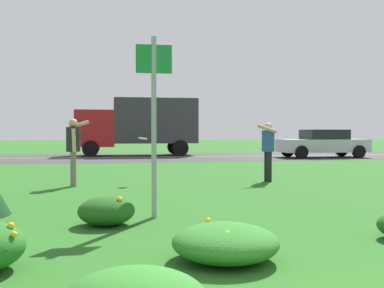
{
  "coord_description": "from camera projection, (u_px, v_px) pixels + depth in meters",
  "views": [
    {
      "loc": [
        -1.79,
        -1.68,
        1.35
      ],
      "look_at": [
        0.04,
        8.38,
        1.07
      ],
      "focal_mm": 43.1,
      "sensor_mm": 36.0,
      "label": 1
    }
  ],
  "objects": [
    {
      "name": "ground_plane",
      "position": [
        173.0,
        179.0,
        13.09
      ],
      "size": [
        120.0,
        120.0,
        0.0
      ],
      "primitive_type": "plane",
      "color": "#26601E"
    },
    {
      "name": "highway_strip",
      "position": [
        143.0,
        157.0,
        24.18
      ],
      "size": [
        120.0,
        8.42,
        0.01
      ],
      "primitive_type": "cube",
      "color": "#38383A",
      "rests_on": "ground"
    },
    {
      "name": "highway_center_stripe",
      "position": [
        143.0,
        157.0,
        24.18
      ],
      "size": [
        120.0,
        0.16,
        0.0
      ],
      "primitive_type": "cube",
      "color": "yellow",
      "rests_on": "ground"
    },
    {
      "name": "daylily_clump_front_left",
      "position": [
        225.0,
        242.0,
        4.8
      ],
      "size": [
        1.12,
        1.14,
        0.39
      ],
      "color": "#2D7526",
      "rests_on": "ground"
    },
    {
      "name": "daylily_clump_front_center",
      "position": [
        106.0,
        211.0,
        6.62
      ],
      "size": [
        0.82,
        0.77,
        0.43
      ],
      "color": "#1E5619",
      "rests_on": "ground"
    },
    {
      "name": "sign_post_near_path",
      "position": [
        154.0,
        109.0,
        7.16
      ],
      "size": [
        0.56,
        0.1,
        2.83
      ],
      "color": "#93969B",
      "rests_on": "ground"
    },
    {
      "name": "person_thrower_dark_shirt",
      "position": [
        73.0,
        146.0,
        11.31
      ],
      "size": [
        0.57,
        0.5,
        1.67
      ],
      "color": "#232328",
      "rests_on": "ground"
    },
    {
      "name": "person_catcher_blue_shirt",
      "position": [
        268.0,
        146.0,
        12.42
      ],
      "size": [
        0.55,
        0.5,
        1.59
      ],
      "color": "#2D4C9E",
      "rests_on": "ground"
    },
    {
      "name": "frisbee_white",
      "position": [
        143.0,
        138.0,
        11.94
      ],
      "size": [
        0.24,
        0.24,
        0.09
      ],
      "color": "white"
    },
    {
      "name": "car_silver_center_left",
      "position": [
        323.0,
        143.0,
        23.94
      ],
      "size": [
        4.5,
        2.0,
        1.45
      ],
      "color": "#B7BABF",
      "rests_on": "ground"
    },
    {
      "name": "box_truck_red",
      "position": [
        139.0,
        124.0,
        25.98
      ],
      "size": [
        6.7,
        2.46,
        3.2
      ],
      "color": "maroon",
      "rests_on": "ground"
    }
  ]
}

